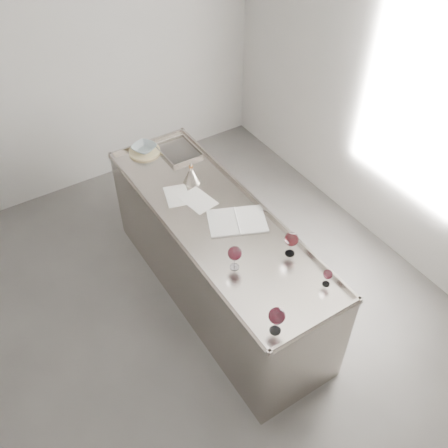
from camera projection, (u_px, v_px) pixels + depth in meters
room_shell at (173, 220)px, 3.16m from camera, size 4.54×5.04×2.84m
counter at (217, 258)px, 4.18m from camera, size 0.77×2.42×0.97m
wine_glass_left at (277, 316)px, 3.00m from camera, size 0.11×0.11×0.21m
wine_glass_middle at (235, 254)px, 3.39m from camera, size 0.10×0.10×0.19m
wine_glass_right at (292, 240)px, 3.48m from camera, size 0.10×0.10×0.20m
wine_glass_small at (328, 275)px, 3.31m from camera, size 0.07×0.07×0.13m
notebook at (237, 221)px, 3.82m from camera, size 0.53×0.46×0.02m
loose_paper_top at (177, 196)px, 4.04m from camera, size 0.26×0.31×0.00m
loose_paper_under at (198, 200)px, 4.00m from camera, size 0.25×0.32×0.00m
trivet at (145, 151)px, 4.48m from camera, size 0.37×0.37×0.02m
ceramic_bowl at (144, 148)px, 4.45m from camera, size 0.27×0.27×0.05m
wine_funnel at (191, 176)px, 4.13m from camera, size 0.14×0.14×0.21m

